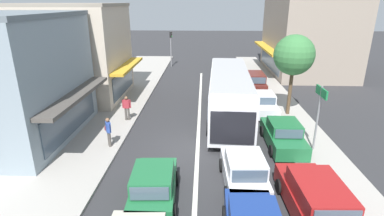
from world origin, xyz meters
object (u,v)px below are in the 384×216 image
Objects in this scene: traffic_light_downstreet at (171,43)px; parked_sedan_kerb_second at (283,135)px; city_bus at (229,92)px; directional_road_sign at (320,104)px; pedestrian_with_handbag_near at (108,130)px; hatchback_behind_bus_mid at (154,186)px; street_tree_right at (294,55)px; hatchback_queue_gap_filler at (244,171)px; parked_wagon_kerb_rear at (254,82)px; pedestrian_browsing_midblock at (127,107)px; parked_sedan_kerb_third at (262,103)px; parked_wagon_kerb_front at (316,200)px.

parked_sedan_kerb_second is at bearing -68.31° from traffic_light_downstreet.
city_bus is 5.08m from parked_sedan_kerb_second.
pedestrian_with_handbag_near is at bearing -179.58° from directional_road_sign.
hatchback_behind_bus_mid is at bearing -140.54° from parked_sedan_kerb_second.
traffic_light_downstreet is 19.09m from street_tree_right.
hatchback_queue_gap_filler reaches higher than parked_sedan_kerb_second.
parked_wagon_kerb_rear is at bearing 79.82° from hatchback_queue_gap_filler.
traffic_light_downstreet is at bearing 121.36° from street_tree_right.
directional_road_sign is 5.60m from street_tree_right.
hatchback_behind_bus_mid is 0.84× the size of parked_wagon_kerb_rear.
city_bus is 8.15m from hatchback_queue_gap_filler.
parked_wagon_kerb_rear is at bearing -49.07° from traffic_light_downstreet.
parked_sedan_kerb_third is at bearing 13.61° from pedestrian_browsing_midblock.
street_tree_right reaches higher than city_bus.
hatchback_queue_gap_filler is at bearing -89.64° from city_bus.
parked_wagon_kerb_front is 2.80× the size of pedestrian_browsing_midblock.
hatchback_queue_gap_filler is 1.05× the size of directional_road_sign.
parked_sedan_kerb_second is at bearing -107.62° from street_tree_right.
city_bus is at bearing 90.36° from hatchback_queue_gap_filler.
traffic_light_downstreet is 18.06m from pedestrian_browsing_midblock.
directional_road_sign is at bearing 0.42° from pedestrian_with_handbag_near.
parked_wagon_kerb_front is 28.16m from traffic_light_downstreet.
parked_sedan_kerb_second is 2.57m from directional_road_sign.
parked_wagon_kerb_front reaches higher than hatchback_queue_gap_filler.
street_tree_right reaches higher than hatchback_queue_gap_filler.
parked_wagon_kerb_front is (2.41, -9.96, -1.14)m from city_bus.
hatchback_behind_bus_mid is 0.90× the size of parked_sedan_kerb_second.
hatchback_queue_gap_filler is 2.31× the size of pedestrian_browsing_midblock.
city_bus is at bearing -71.34° from traffic_light_downstreet.
traffic_light_downstreet is (-5.71, 16.92, 0.97)m from city_bus.
hatchback_queue_gap_filler is 0.90× the size of traffic_light_downstreet.
pedestrian_with_handbag_near is at bearing -128.67° from parked_wagon_kerb_rear.
parked_wagon_kerb_front is (2.36, -1.90, 0.04)m from hatchback_queue_gap_filler.
pedestrian_with_handbag_near is (-10.96, -5.47, -3.14)m from street_tree_right.
pedestrian_browsing_midblock is at bearing 135.60° from parked_wagon_kerb_front.
parked_wagon_kerb_front is 1.01× the size of parked_wagon_kerb_rear.
city_bus is 10.06m from hatchback_behind_bus_mid.
directional_road_sign is (1.49, -0.58, 2.01)m from parked_sedan_kerb_second.
parked_sedan_kerb_third is at bearing 162.42° from street_tree_right.
pedestrian_with_handbag_near reaches higher than parked_sedan_kerb_third.
hatchback_behind_bus_mid reaches higher than parked_sedan_kerb_third.
hatchback_queue_gap_filler is 10.27m from street_tree_right.
parked_sedan_kerb_second is 0.76× the size of street_tree_right.
hatchback_queue_gap_filler is 3.03m from parked_wagon_kerb_front.
pedestrian_with_handbag_near reaches higher than parked_wagon_kerb_rear.
traffic_light_downstreet is at bearing 108.66° from city_bus.
hatchback_queue_gap_filler is 15.43m from parked_wagon_kerb_rear.
city_bus is 6.85m from pedestrian_browsing_midblock.
city_bus is at bearing 122.75° from parked_sedan_kerb_second.
city_bus reaches higher than parked_sedan_kerb_second.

